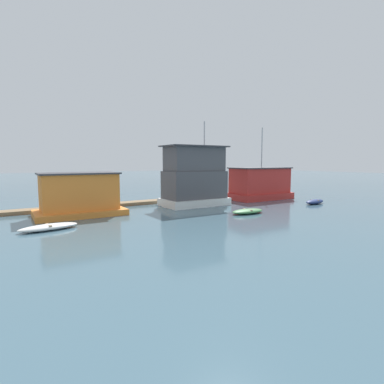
# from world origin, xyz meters

# --- Properties ---
(ground_plane) EXTENTS (200.00, 200.00, 0.00)m
(ground_plane) POSITION_xyz_m (0.00, 0.00, 0.00)
(ground_plane) COLOR #426070
(dock_walkway) EXTENTS (33.80, 1.49, 0.30)m
(dock_walkway) POSITION_xyz_m (0.00, 3.32, 0.15)
(dock_walkway) COLOR #846B4C
(dock_walkway) RESTS_ON ground_plane
(houseboat_orange) EXTENTS (6.64, 3.90, 3.36)m
(houseboat_orange) POSITION_xyz_m (-9.73, 0.03, 1.57)
(houseboat_orange) COLOR orange
(houseboat_orange) RESTS_ON ground_plane
(houseboat_white) EXTENTS (6.23, 3.62, 8.05)m
(houseboat_white) POSITION_xyz_m (0.81, -0.14, 2.67)
(houseboat_white) COLOR white
(houseboat_white) RESTS_ON ground_plane
(houseboat_red) EXTENTS (7.15, 3.76, 7.96)m
(houseboat_red) POSITION_xyz_m (9.74, 0.13, 1.70)
(houseboat_red) COLOR red
(houseboat_red) RESTS_ON ground_plane
(dinghy_white) EXTENTS (3.59, 1.62, 0.37)m
(dinghy_white) POSITION_xyz_m (-12.48, -4.26, 0.18)
(dinghy_white) COLOR white
(dinghy_white) RESTS_ON ground_plane
(dinghy_green) EXTENTS (3.01, 1.36, 0.38)m
(dinghy_green) POSITION_xyz_m (1.96, -6.40, 0.19)
(dinghy_green) COLOR #47844C
(dinghy_green) RESTS_ON ground_plane
(dinghy_navy) EXTENTS (2.87, 1.36, 0.45)m
(dinghy_navy) POSITION_xyz_m (11.49, -5.75, 0.23)
(dinghy_navy) COLOR navy
(dinghy_navy) RESTS_ON ground_plane
(mooring_post_centre) EXTENTS (0.29, 0.29, 2.08)m
(mooring_post_centre) POSITION_xyz_m (12.52, 2.33, 1.04)
(mooring_post_centre) COLOR #846B4C
(mooring_post_centre) RESTS_ON ground_plane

